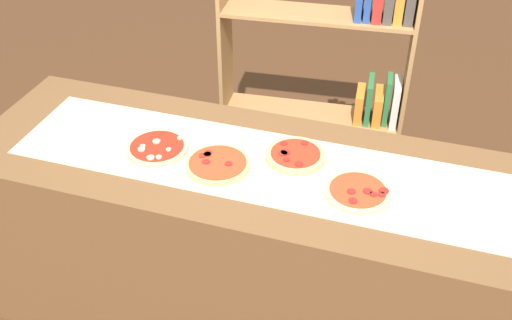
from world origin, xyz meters
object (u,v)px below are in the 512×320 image
Objects in this scene: pizza_pepperoni_2 at (295,155)px; bookshelf at (339,74)px; pizza_pepperoni_1 at (218,164)px; pizza_pepperoni_3 at (358,191)px; pizza_mushroom_0 at (157,148)px.

pizza_pepperoni_2 is 0.14× the size of bookshelf.
pizza_pepperoni_1 is at bearing -105.11° from bookshelf.
pizza_pepperoni_1 reaches higher than pizza_pepperoni_3.
pizza_mushroom_0 is 0.80m from pizza_pepperoni_3.
pizza_pepperoni_1 is 0.30m from pizza_pepperoni_2.
pizza_pepperoni_3 is (0.80, -0.03, -0.00)m from pizza_mushroom_0.
pizza_pepperoni_3 is 0.14× the size of bookshelf.
pizza_mushroom_0 and pizza_pepperoni_1 have the same top height.
pizza_pepperoni_1 is (0.27, -0.03, 0.00)m from pizza_mushroom_0.
bookshelf is (-0.26, 1.00, -0.09)m from pizza_pepperoni_3.
pizza_pepperoni_1 is at bearing -151.80° from pizza_pepperoni_2.
pizza_pepperoni_3 is 1.04m from bookshelf.
pizza_pepperoni_2 is 0.97× the size of pizza_pepperoni_3.
pizza_pepperoni_2 reaches higher than pizza_pepperoni_3.
pizza_pepperoni_2 is at bearing 152.31° from pizza_pepperoni_3.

